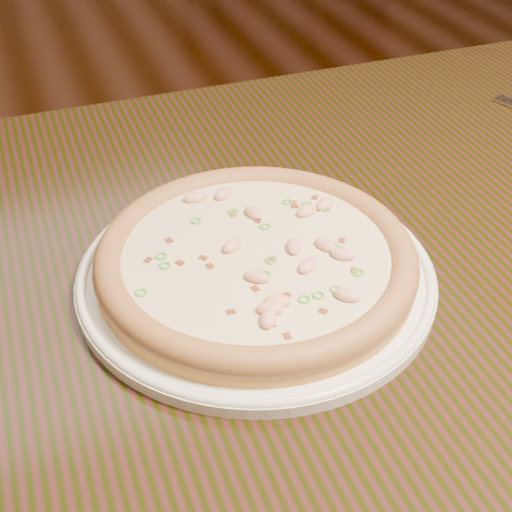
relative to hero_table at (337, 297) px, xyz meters
name	(u,v)px	position (x,y,z in m)	size (l,w,h in m)	color
hero_table	(337,297)	(0.00, 0.00, 0.00)	(1.20, 0.80, 0.75)	black
plate	(256,273)	(-0.12, -0.05, 0.11)	(0.35, 0.35, 0.02)	white
pizza	(256,258)	(-0.12, -0.05, 0.13)	(0.31, 0.31, 0.03)	#C1813B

